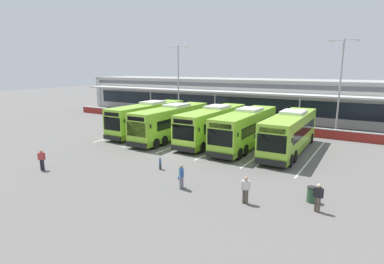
% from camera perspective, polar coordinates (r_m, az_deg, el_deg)
% --- Properties ---
extents(ground_plane, '(200.00, 200.00, 0.00)m').
position_cam_1_polar(ground_plane, '(27.88, -2.76, -4.35)').
color(ground_plane, '#605E5B').
extents(terminal_building, '(70.00, 13.00, 6.00)m').
position_cam_1_polar(terminal_building, '(51.52, 14.37, 6.10)').
color(terminal_building, '#B7B7B2').
rests_on(terminal_building, ground).
extents(red_barrier_wall, '(60.00, 0.40, 1.10)m').
position_cam_1_polar(red_barrier_wall, '(40.26, 8.91, 1.32)').
color(red_barrier_wall, maroon).
rests_on(red_barrier_wall, ground).
extents(coach_bus_leftmost, '(3.05, 12.19, 3.78)m').
position_cam_1_polar(coach_bus_leftmost, '(37.54, -8.10, 2.51)').
color(coach_bus_leftmost, '#8CC633').
rests_on(coach_bus_leftmost, ground).
extents(coach_bus_left_centre, '(3.05, 12.19, 3.78)m').
position_cam_1_polar(coach_bus_left_centre, '(34.31, -3.75, 1.74)').
color(coach_bus_left_centre, '#8CC633').
rests_on(coach_bus_left_centre, ground).
extents(coach_bus_centre, '(3.05, 12.19, 3.78)m').
position_cam_1_polar(coach_bus_centre, '(32.83, 3.92, 1.29)').
color(coach_bus_centre, '#8CC633').
rests_on(coach_bus_centre, ground).
extents(coach_bus_right_centre, '(3.05, 12.19, 3.78)m').
position_cam_1_polar(coach_bus_right_centre, '(31.09, 9.91, 0.56)').
color(coach_bus_right_centre, '#8CC633').
rests_on(coach_bus_right_centre, ground).
extents(coach_bus_rightmost, '(3.05, 12.19, 3.78)m').
position_cam_1_polar(coach_bus_rightmost, '(30.13, 17.66, -0.18)').
color(coach_bus_rightmost, '#8CC633').
rests_on(coach_bus_rightmost, ground).
extents(bay_stripe_far_west, '(0.14, 13.00, 0.01)m').
position_cam_1_polar(bay_stripe_far_west, '(38.81, -10.63, 0.05)').
color(bay_stripe_far_west, silver).
rests_on(bay_stripe_far_west, ground).
extents(bay_stripe_west, '(0.14, 13.00, 0.01)m').
position_cam_1_polar(bay_stripe_west, '(36.18, -5.67, -0.65)').
color(bay_stripe_west, silver).
rests_on(bay_stripe_west, ground).
extents(bay_stripe_mid_west, '(0.14, 13.00, 0.01)m').
position_cam_1_polar(bay_stripe_mid_west, '(33.86, 0.01, -1.44)').
color(bay_stripe_mid_west, silver).
rests_on(bay_stripe_mid_west, ground).
extents(bay_stripe_centre, '(0.14, 13.00, 0.01)m').
position_cam_1_polar(bay_stripe_centre, '(31.93, 6.46, -2.33)').
color(bay_stripe_centre, silver).
rests_on(bay_stripe_centre, ground).
extents(bay_stripe_mid_east, '(0.14, 13.00, 0.01)m').
position_cam_1_polar(bay_stripe_mid_east, '(30.46, 13.64, -3.27)').
color(bay_stripe_mid_east, silver).
rests_on(bay_stripe_mid_east, ground).
extents(bay_stripe_east, '(0.14, 13.00, 0.01)m').
position_cam_1_polar(bay_stripe_east, '(29.52, 21.42, -4.24)').
color(bay_stripe_east, silver).
rests_on(bay_stripe_east, ground).
extents(pedestrian_with_handbag, '(0.59, 0.55, 1.62)m').
position_cam_1_polar(pedestrian_with_handbag, '(20.17, -2.00, -8.12)').
color(pedestrian_with_handbag, slate).
rests_on(pedestrian_with_handbag, ground).
extents(pedestrian_in_dark_coat, '(0.43, 0.46, 1.62)m').
position_cam_1_polar(pedestrian_in_dark_coat, '(26.34, -26.07, -4.53)').
color(pedestrian_in_dark_coat, black).
rests_on(pedestrian_in_dark_coat, ground).
extents(pedestrian_child, '(0.28, 0.28, 1.00)m').
position_cam_1_polar(pedestrian_child, '(24.07, -5.92, -5.65)').
color(pedestrian_child, '#33333D').
rests_on(pedestrian_child, ground).
extents(pedestrian_near_bin, '(0.51, 0.36, 1.62)m').
position_cam_1_polar(pedestrian_near_bin, '(18.29, 9.88, -10.36)').
color(pedestrian_near_bin, '#4C4238').
rests_on(pedestrian_near_bin, ground).
extents(pedestrian_approaching_bus, '(0.54, 0.29, 1.62)m').
position_cam_1_polar(pedestrian_approaching_bus, '(18.36, 22.32, -11.02)').
color(pedestrian_approaching_bus, '#4C4238').
rests_on(pedestrian_approaching_bus, ground).
extents(lamp_post_west, '(3.24, 0.28, 11.00)m').
position_cam_1_polar(lamp_post_west, '(46.38, -2.54, 9.93)').
color(lamp_post_west, '#9E9EA3').
rests_on(lamp_post_west, ground).
extents(lamp_post_centre, '(3.24, 0.28, 11.00)m').
position_cam_1_polar(lamp_post_centre, '(39.82, 25.79, 8.52)').
color(lamp_post_centre, '#9E9EA3').
rests_on(lamp_post_centre, ground).
extents(litter_bin, '(0.54, 0.54, 0.93)m').
position_cam_1_polar(litter_bin, '(19.64, 21.26, -10.72)').
color(litter_bin, '#2D5133').
rests_on(litter_bin, ground).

